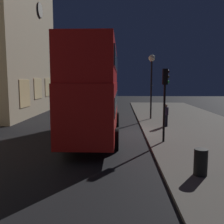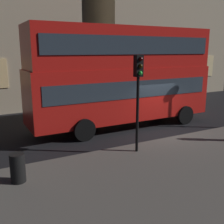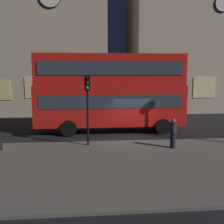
% 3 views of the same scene
% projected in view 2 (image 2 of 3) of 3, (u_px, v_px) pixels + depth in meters
% --- Properties ---
extents(ground_plane, '(80.00, 80.00, 0.00)m').
position_uv_depth(ground_plane, '(164.00, 133.00, 14.39)').
color(ground_plane, black).
extents(building_plain_facade, '(13.43, 9.82, 17.18)m').
position_uv_depth(building_plain_facade, '(149.00, 8.00, 28.30)').
color(building_plain_facade, tan).
rests_on(building_plain_facade, ground).
extents(double_decker_bus, '(10.61, 2.97, 5.49)m').
position_uv_depth(double_decker_bus, '(122.00, 72.00, 14.89)').
color(double_decker_bus, red).
rests_on(double_decker_bus, ground).
extents(traffic_light_near_kerb, '(0.32, 0.36, 3.99)m').
position_uv_depth(traffic_light_near_kerb, '(138.00, 84.00, 10.78)').
color(traffic_light_near_kerb, black).
rests_on(traffic_light_near_kerb, sidewalk_slab).
extents(litter_bin, '(0.48, 0.48, 0.95)m').
position_uv_depth(litter_bin, '(18.00, 168.00, 8.67)').
color(litter_bin, black).
rests_on(litter_bin, sidewalk_slab).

